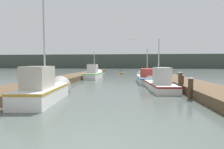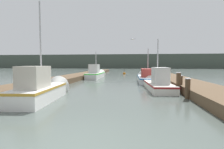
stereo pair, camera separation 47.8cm
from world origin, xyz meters
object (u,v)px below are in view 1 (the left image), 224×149
object	(u,v)px
fishing_boat_1	(157,83)
mooring_piling_2	(180,83)
channel_buoy	(122,73)
fishing_boat_3	(95,74)
mooring_piling_1	(182,83)
mooring_piling_0	(191,88)
fishing_boat_0	(46,89)
fishing_boat_2	(146,77)
seagull_lead	(132,39)

from	to	relation	value
fishing_boat_1	mooring_piling_2	bearing A→B (deg)	-65.69
mooring_piling_2	channel_buoy	xyz separation A→B (m)	(-4.10, 18.68, -0.50)
fishing_boat_3	channel_buoy	bearing A→B (deg)	69.21
mooring_piling_1	mooring_piling_0	bearing A→B (deg)	-96.22
fishing_boat_1	fishing_boat_0	bearing A→B (deg)	-147.48
fishing_boat_2	fishing_boat_3	xyz separation A→B (m)	(-5.93, 3.93, 0.09)
mooring_piling_1	mooring_piling_2	bearing A→B (deg)	-115.35
fishing_boat_0	fishing_boat_1	xyz separation A→B (m)	(6.02, 4.43, -0.12)
fishing_boat_1	mooring_piling_2	distance (m)	2.13
mooring_piling_0	mooring_piling_2	size ratio (longest dim) A/B	0.83
fishing_boat_0	channel_buoy	world-z (taller)	fishing_boat_0
fishing_boat_2	channel_buoy	world-z (taller)	fishing_boat_2
fishing_boat_3	seagull_lead	bearing A→B (deg)	-30.93
fishing_boat_3	mooring_piling_2	size ratio (longest dim) A/B	4.90
fishing_boat_0	mooring_piling_0	xyz separation A→B (m)	(7.09, 1.02, -0.01)
fishing_boat_1	seagull_lead	distance (m)	7.45
fishing_boat_1	channel_buoy	distance (m)	17.10
mooring_piling_0	fishing_boat_0	bearing A→B (deg)	-171.83
seagull_lead	mooring_piling_2	bearing A→B (deg)	120.38
fishing_boat_3	seagull_lead	size ratio (longest dim) A/B	10.96
mooring_piling_2	channel_buoy	world-z (taller)	mooring_piling_2
mooring_piling_0	mooring_piling_1	bearing A→B (deg)	83.78
channel_buoy	fishing_boat_2	bearing A→B (deg)	-76.50
mooring_piling_2	seagull_lead	size ratio (longest dim) A/B	2.24
fishing_boat_0	fishing_boat_2	xyz separation A→B (m)	(5.77, 9.33, -0.11)
fishing_boat_2	fishing_boat_3	bearing A→B (deg)	145.95
mooring_piling_1	channel_buoy	xyz separation A→B (m)	(-4.41, 18.04, -0.39)
fishing_boat_1	mooring_piling_0	world-z (taller)	fishing_boat_1
fishing_boat_0	fishing_boat_3	distance (m)	13.27
fishing_boat_2	mooring_piling_0	world-z (taller)	fishing_boat_2
fishing_boat_2	mooring_piling_2	size ratio (longest dim) A/B	4.95
mooring_piling_0	channel_buoy	distance (m)	20.65
fishing_boat_0	seagull_lead	distance (m)	12.01
fishing_boat_1	fishing_boat_3	bearing A→B (deg)	121.13
mooring_piling_2	channel_buoy	bearing A→B (deg)	102.39
fishing_boat_0	mooring_piling_1	size ratio (longest dim) A/B	4.81
fishing_boat_1	mooring_piling_0	size ratio (longest dim) A/B	5.33
fishing_boat_2	mooring_piling_2	bearing A→B (deg)	-80.06
mooring_piling_0	channel_buoy	bearing A→B (deg)	101.65
mooring_piling_0	mooring_piling_2	world-z (taller)	mooring_piling_2
fishing_boat_3	channel_buoy	size ratio (longest dim) A/B	6.49
fishing_boat_1	mooring_piling_1	xyz separation A→B (m)	(1.30, -1.23, 0.11)
fishing_boat_2	mooring_piling_2	world-z (taller)	fishing_boat_2
fishing_boat_0	channel_buoy	xyz separation A→B (m)	(2.91, 21.24, -0.40)
fishing_boat_1	fishing_boat_2	size ratio (longest dim) A/B	0.89
mooring_piling_0	mooring_piling_2	xyz separation A→B (m)	(-0.07, 1.54, 0.11)
mooring_piling_1	channel_buoy	size ratio (longest dim) A/B	1.10
fishing_boat_1	seagull_lead	world-z (taller)	seagull_lead
fishing_boat_0	mooring_piling_1	xyz separation A→B (m)	(7.32, 3.20, -0.01)
fishing_boat_1	channel_buoy	xyz separation A→B (m)	(-3.10, 16.81, -0.28)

